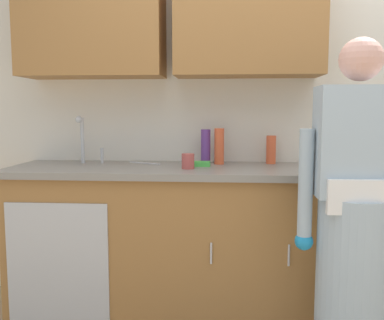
# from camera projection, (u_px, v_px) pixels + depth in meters

# --- Properties ---
(kitchen_wall_with_uppers) EXTENTS (4.80, 0.44, 2.70)m
(kitchen_wall_with_uppers) POSITION_uv_depth(u_px,v_px,m) (234.00, 82.00, 2.88)
(kitchen_wall_with_uppers) COLOR silver
(kitchen_wall_with_uppers) RESTS_ON ground
(counter_cabinet) EXTENTS (1.90, 0.62, 0.90)m
(counter_cabinet) POSITION_uv_depth(u_px,v_px,m) (167.00, 243.00, 2.74)
(counter_cabinet) COLOR #9E6B38
(counter_cabinet) RESTS_ON ground
(countertop) EXTENTS (1.96, 0.66, 0.04)m
(countertop) POSITION_uv_depth(u_px,v_px,m) (167.00, 170.00, 2.68)
(countertop) COLOR gray
(countertop) RESTS_ON counter_cabinet
(sink) EXTENTS (0.50, 0.36, 0.35)m
(sink) POSITION_uv_depth(u_px,v_px,m) (82.00, 168.00, 2.73)
(sink) COLOR #B7BABF
(sink) RESTS_ON counter_cabinet
(person_at_sink) EXTENTS (0.55, 0.34, 1.62)m
(person_at_sink) POSITION_uv_depth(u_px,v_px,m) (354.00, 235.00, 2.07)
(person_at_sink) COLOR white
(person_at_sink) RESTS_ON ground
(bottle_water_tall) EXTENTS (0.06, 0.06, 0.18)m
(bottle_water_tall) POSITION_uv_depth(u_px,v_px,m) (271.00, 150.00, 2.82)
(bottle_water_tall) COLOR #E05933
(bottle_water_tall) RESTS_ON countertop
(bottle_soap) EXTENTS (0.06, 0.06, 0.23)m
(bottle_soap) POSITION_uv_depth(u_px,v_px,m) (219.00, 146.00, 2.80)
(bottle_soap) COLOR #E05933
(bottle_soap) RESTS_ON countertop
(bottle_cleaner_spray) EXTENTS (0.06, 0.06, 0.22)m
(bottle_cleaner_spray) POSITION_uv_depth(u_px,v_px,m) (206.00, 146.00, 2.83)
(bottle_cleaner_spray) COLOR #66388C
(bottle_cleaner_spray) RESTS_ON countertop
(cup_by_sink) EXTENTS (0.08, 0.08, 0.09)m
(cup_by_sink) POSITION_uv_depth(u_px,v_px,m) (188.00, 161.00, 2.58)
(cup_by_sink) COLOR #B24C47
(cup_by_sink) RESTS_ON countertop
(knife_on_counter) EXTENTS (0.23, 0.12, 0.01)m
(knife_on_counter) POSITION_uv_depth(u_px,v_px,m) (145.00, 163.00, 2.85)
(knife_on_counter) COLOR silver
(knife_on_counter) RESTS_ON countertop
(sponge) EXTENTS (0.11, 0.07, 0.03)m
(sponge) POSITION_uv_depth(u_px,v_px,m) (201.00, 164.00, 2.70)
(sponge) COLOR #4CBF4C
(sponge) RESTS_ON countertop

